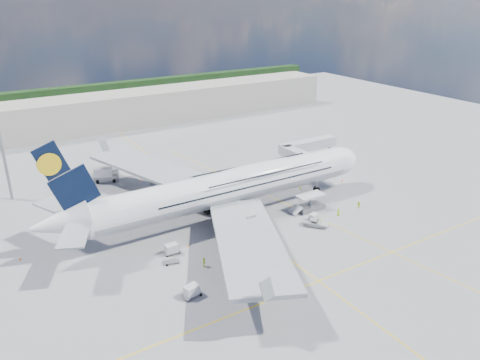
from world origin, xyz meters
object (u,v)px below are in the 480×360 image
crew_nose (300,187)px  cone_wing_left_outer (141,180)px  dolly_back (171,261)px  crew_tug (235,249)px  catering_truck_outer (106,175)px  jet_bridge (305,150)px  cone_wing_right_inner (188,245)px  cone_wing_right_outer (232,296)px  catering_truck_inner (203,195)px  crew_van (338,212)px  crew_loader (359,205)px  dolly_row_a (192,291)px  dolly_nose_far (313,217)px  cone_tail (20,259)px  crew_wing (204,262)px  cone_wing_left_inner (164,212)px  baggage_tug (254,225)px  light_mast (2,146)px  dolly_row_b (240,278)px  dolly_row_c (172,249)px  dolly_nose_near (267,235)px  service_van (316,223)px  cargo_loader (309,205)px  cone_nose (342,181)px  airliner (231,186)px

crew_nose → cone_wing_left_outer: (-31.82, 26.59, -0.62)m
dolly_back → crew_tug: crew_tug is taller
dolly_back → catering_truck_outer: size_ratio=0.44×
jet_bridge → cone_wing_right_inner: 48.00m
cone_wing_right_inner → cone_wing_right_outer: bearing=-93.0°
catering_truck_inner → crew_van: bearing=-56.6°
dolly_back → crew_loader: size_ratio=1.65×
dolly_row_a → cone_wing_left_outer: 53.15m
dolly_nose_far → cone_wing_right_inner: size_ratio=5.97×
cone_wing_left_outer → cone_tail: size_ratio=0.92×
crew_wing → cone_wing_left_inner: bearing=27.9°
baggage_tug → light_mast: bearing=148.5°
dolly_row_b → cone_wing_left_inner: size_ratio=6.66×
dolly_row_c → catering_truck_outer: size_ratio=0.46×
dolly_row_c → dolly_nose_near: dolly_nose_near is taller
dolly_nose_far → service_van: dolly_nose_far is taller
light_mast → cone_wing_right_outer: 67.35m
jet_bridge → cone_wing_left_outer: bearing=154.8°
baggage_tug → cone_wing_right_outer: bearing=-116.8°
dolly_row_b → dolly_back: 14.22m
dolly_nose_far → cone_wing_right_inner: (-27.98, 4.27, -0.65)m
dolly_back → cone_wing_left_inner: (7.05, 20.03, -0.06)m
dolly_row_c → baggage_tug: bearing=2.2°
light_mast → catering_truck_inner: light_mast is taller
baggage_tug → crew_tug: baggage_tug is taller
dolly_nose_far → cargo_loader: bearing=43.1°
cargo_loader → cone_wing_left_inner: cargo_loader is taller
crew_nose → baggage_tug: bearing=159.6°
baggage_tug → crew_wing: size_ratio=1.64×
jet_bridge → cone_wing_left_inner: size_ratio=34.69×
service_van → catering_truck_outer: bearing=82.8°
catering_truck_inner → cone_nose: (36.69, -8.05, -1.45)m
airliner → dolly_row_a: (-20.72, -22.53, -5.78)m
airliner → crew_van: bearing=-32.7°
dolly_back → crew_van: size_ratio=1.77×
service_van → cone_wing_left_outer: service_van is taller
service_van → dolly_nose_far: bearing=21.2°
dolly_row_c → cone_nose: (52.71, 9.99, -0.78)m
cargo_loader → crew_tug: (-24.30, -7.51, -0.39)m
crew_wing → dolly_row_a: bearing=173.5°
catering_truck_inner → light_mast: bearing=135.3°
catering_truck_outer → crew_tug: 49.57m
crew_loader → cone_wing_left_inner: size_ratio=3.40×
cargo_loader → crew_wing: cargo_loader is taller
cargo_loader → cone_wing_left_inner: size_ratio=15.74×
crew_nose → crew_van: (-1.81, -15.78, -0.01)m
airliner → crew_nose: airliner is taller
dolly_row_a → cone_tail: 34.82m
light_mast → cone_nose: light_mast is taller
cone_wing_left_outer → catering_truck_inner: bearing=-68.3°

